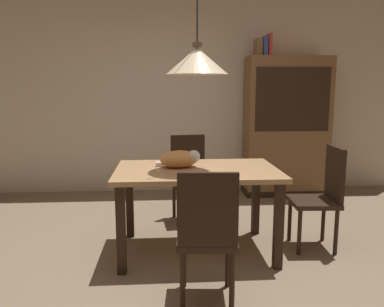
{
  "coord_description": "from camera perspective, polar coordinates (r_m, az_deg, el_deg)",
  "views": [
    {
      "loc": [
        -0.23,
        -2.82,
        1.44
      ],
      "look_at": [
        0.02,
        0.67,
        0.85
      ],
      "focal_mm": 36.43,
      "sensor_mm": 36.0,
      "label": 1
    }
  ],
  "objects": [
    {
      "name": "book_blue_wide",
      "position": [
        5.33,
        10.45,
        15.12
      ],
      "size": [
        0.06,
        0.24,
        0.24
      ],
      "primitive_type": "cube",
      "color": "#384C93",
      "rests_on": "hutch_bookcase"
    },
    {
      "name": "chair_far_back",
      "position": [
        4.27,
        -0.4,
        -2.97
      ],
      "size": [
        0.44,
        0.44,
        0.93
      ],
      "color": "black",
      "rests_on": "ground"
    },
    {
      "name": "dining_table",
      "position": [
        3.39,
        0.71,
        -3.91
      ],
      "size": [
        1.4,
        0.9,
        0.75
      ],
      "color": "tan",
      "rests_on": "ground"
    },
    {
      "name": "back_wall",
      "position": [
        5.47,
        -1.7,
        9.66
      ],
      "size": [
        6.4,
        0.1,
        2.9
      ],
      "primitive_type": "cube",
      "color": "beige",
      "rests_on": "ground"
    },
    {
      "name": "ground",
      "position": [
        3.17,
        0.56,
        -17.43
      ],
      "size": [
        10.0,
        10.0,
        0.0
      ],
      "primitive_type": "plane",
      "color": "#847056"
    },
    {
      "name": "chair_right_side",
      "position": [
        3.69,
        18.54,
        -5.51
      ],
      "size": [
        0.42,
        0.42,
        0.93
      ],
      "color": "black",
      "rests_on": "ground"
    },
    {
      "name": "book_red_tall",
      "position": [
        5.34,
        11.14,
        15.3
      ],
      "size": [
        0.04,
        0.22,
        0.28
      ],
      "primitive_type": "cube",
      "color": "#B73833",
      "rests_on": "hutch_bookcase"
    },
    {
      "name": "cat_sleeping",
      "position": [
        3.41,
        -1.71,
        -0.78
      ],
      "size": [
        0.4,
        0.29,
        0.16
      ],
      "color": "#E59951",
      "rests_on": "dining_table"
    },
    {
      "name": "pendant_lamp",
      "position": [
        3.31,
        0.75,
        13.45
      ],
      "size": [
        0.52,
        0.52,
        1.3
      ],
      "color": "beige"
    },
    {
      "name": "chair_near_front",
      "position": [
        2.59,
        2.23,
        -11.37
      ],
      "size": [
        0.43,
        0.43,
        0.93
      ],
      "color": "black",
      "rests_on": "ground"
    },
    {
      "name": "hutch_bookcase",
      "position": [
        5.42,
        13.63,
        3.46
      ],
      "size": [
        1.12,
        0.45,
        1.85
      ],
      "color": "brown",
      "rests_on": "ground"
    },
    {
      "name": "book_brown_thick",
      "position": [
        5.31,
        9.64,
        15.06
      ],
      "size": [
        0.06,
        0.24,
        0.22
      ],
      "primitive_type": "cube",
      "color": "brown",
      "rests_on": "hutch_bookcase"
    }
  ]
}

